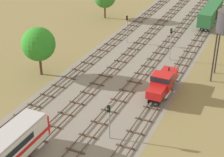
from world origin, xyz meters
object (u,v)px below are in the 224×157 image
object	(u,v)px
shunter_loco_centre_near	(163,82)
signal_post_near	(109,117)
freight_boxcar_centre_mid	(211,13)
signal_post_mid	(127,25)
signal_post_nearest	(171,40)

from	to	relation	value
shunter_loco_centre_near	signal_post_near	xyz separation A→B (m)	(-2.44, -12.55, 1.00)
freight_boxcar_centre_mid	signal_post_mid	distance (m)	21.79
freight_boxcar_centre_mid	signal_post_near	size ratio (longest dim) A/B	2.99
freight_boxcar_centre_mid	shunter_loco_centre_near	bearing A→B (deg)	-90.01
shunter_loco_centre_near	signal_post_mid	xyz separation A→B (m)	(-12.20, 16.21, 1.44)
signal_post_near	signal_post_mid	world-z (taller)	signal_post_mid
shunter_loco_centre_near	freight_boxcar_centre_mid	xyz separation A→B (m)	(0.01, 34.24, 0.44)
signal_post_nearest	signal_post_near	distance (m)	24.43
signal_post_nearest	signal_post_near	bearing A→B (deg)	-90.00
freight_boxcar_centre_mid	signal_post_nearest	xyz separation A→B (m)	(-2.45, -22.37, 1.23)
shunter_loco_centre_near	signal_post_nearest	distance (m)	12.23
freight_boxcar_centre_mid	signal_post_mid	xyz separation A→B (m)	(-12.20, -18.03, 1.00)
signal_post_nearest	freight_boxcar_centre_mid	bearing A→B (deg)	83.76
signal_post_mid	signal_post_nearest	bearing A→B (deg)	-23.99
freight_boxcar_centre_mid	signal_post_mid	world-z (taller)	signal_post_mid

